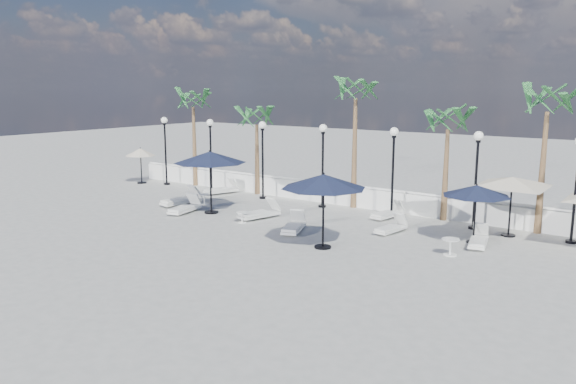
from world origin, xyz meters
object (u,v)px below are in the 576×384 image
Objects in this scene: lounger_2 at (221,189)px; lounger_5 at (391,228)px; parasol_navy_right at (476,191)px; lounger_3 at (294,226)px; parasol_navy_mid at (324,182)px; parasol_cream_small at (140,153)px; lounger_4 at (260,213)px; lounger_6 at (388,213)px; lounger_0 at (181,200)px; lounger_1 at (185,208)px; lounger_7 at (478,240)px; parasol_cream_sq_b at (513,177)px; parasol_navy_left at (210,158)px.

lounger_5 is at bearing 8.81° from lounger_2.
lounger_3 is at bearing -157.51° from parasol_navy_right.
parasol_navy_right is (3.00, 0.45, 1.68)m from lounger_5.
parasol_navy_mid is 1.42× the size of parasol_cream_small.
lounger_6 is at bearing 51.87° from lounger_4.
lounger_0 is 0.88× the size of parasol_navy_right.
lounger_1 reaches higher than lounger_3.
lounger_7 is (8.85, 1.20, -0.03)m from lounger_4.
parasol_cream_sq_b is at bearing 65.09° from parasol_navy_right.
parasol_cream_small is at bearing -169.99° from lounger_6.
lounger_3 is 3.73m from lounger_5.
parasol_navy_right is 0.50× the size of parasol_cream_sq_b.
lounger_0 is 1.01× the size of parasol_cream_small.
lounger_3 reaches higher than lounger_6.
parasol_navy_left is (-6.79, -3.64, 2.25)m from lounger_6.
lounger_6 is at bearing 28.23° from parasol_navy_left.
parasol_navy_left is at bearing -169.92° from parasol_navy_right.
lounger_5 is 0.91× the size of lounger_6.
parasol_navy_right is at bearing 10.08° from parasol_navy_left.
lounger_4 is at bearing 154.42° from parasol_navy_mid.
lounger_2 is 9.50m from lounger_6.
lounger_7 is at bearing -0.89° from lounger_1.
lounger_2 is 14.60m from parasol_cream_sq_b.
lounger_4 is 1.10× the size of lounger_6.
parasol_navy_mid is at bearing -79.45° from lounger_6.
lounger_6 is 5.35m from parasol_cream_sq_b.
lounger_5 is 0.52× the size of parasol_navy_left.
parasol_cream_small is (-19.93, 1.76, 1.57)m from lounger_7.
parasol_cream_small is (-6.34, 2.95, 1.53)m from lounger_0.
parasol_cream_sq_b is at bearing 64.14° from lounger_7.
parasol_navy_mid is (9.26, -2.18, 2.07)m from lounger_0.
lounger_5 is 0.35× the size of parasol_cream_sq_b.
parasol_navy_left is at bearing -142.75° from lounger_6.
lounger_5 is 0.80× the size of parasol_cream_small.
lounger_3 is at bearing -148.59° from parasol_cream_sq_b.
lounger_4 is (5.12, -3.23, 0.01)m from lounger_2.
lounger_0 is at bearing -173.46° from parasol_navy_right.
lounger_1 is 0.66× the size of parasol_navy_mid.
lounger_1 is 4.63m from lounger_2.
parasol_navy_mid is 5.50m from parasol_navy_right.
lounger_1 is 0.97× the size of lounger_4.
parasol_cream_small is (-19.64, 1.43, -0.10)m from parasol_navy_right.
lounger_6 is at bearing 44.10° from lounger_3.
parasol_cream_small is at bearing 142.24° from lounger_3.
lounger_1 is 2.53m from parasol_navy_left.
lounger_7 is at bearing 8.16° from parasol_navy_left.
lounger_5 is 3.29m from lounger_7.
parasol_navy_left is (-2.40, -0.41, 2.23)m from lounger_4.
lounger_6 is 0.57× the size of parasol_navy_left.
lounger_2 is 0.97× the size of lounger_4.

